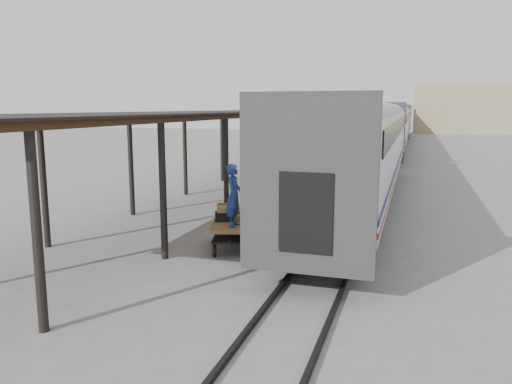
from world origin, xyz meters
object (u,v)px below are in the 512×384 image
object	(u,v)px
baggage_cart	(234,228)
luggage_tug	(298,158)
pedestrian	(290,160)
porter	(234,195)

from	to	relation	value
baggage_cart	luggage_tug	xyz separation A→B (m)	(-2.87, 21.66, -0.02)
baggage_cart	pedestrian	bearing A→B (deg)	82.40
luggage_tug	porter	xyz separation A→B (m)	(3.12, -22.31, 1.16)
baggage_cart	porter	world-z (taller)	porter
luggage_tug	pedestrian	distance (m)	3.35
luggage_tug	baggage_cart	bearing A→B (deg)	-61.11
pedestrian	baggage_cart	bearing A→B (deg)	104.35
baggage_cart	luggage_tug	bearing A→B (deg)	81.53
luggage_tug	pedestrian	bearing A→B (deg)	-65.91
luggage_tug	pedestrian	world-z (taller)	pedestrian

